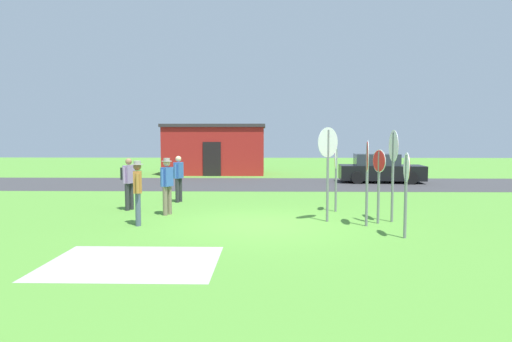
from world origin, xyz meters
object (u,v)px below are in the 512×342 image
Objects in this scene: person_in_blue at (179,176)px; person_near_signs at (138,189)px; stop_sign_rear_right at (406,181)px; parked_car_on_street at (380,169)px; person_with_sunhat at (167,183)px; person_on_left at (128,180)px; stop_sign_center_cluster at (393,158)px; stop_sign_leaning_left at (379,174)px; stop_sign_tallest at (328,157)px; stop_sign_low_front at (367,167)px; stop_sign_leaning_right at (336,168)px.

person_in_blue is 0.97× the size of person_near_signs.
parked_car_on_street is at bearing 77.98° from stop_sign_rear_right.
person_with_sunhat is 1.70m from person_on_left.
person_on_left is (-1.28, -1.79, 0.03)m from person_in_blue.
stop_sign_center_cluster reaches higher than person_near_signs.
stop_sign_rear_right reaches higher than person_in_blue.
person_near_signs is at bearing -176.62° from stop_sign_leaning_left.
parked_car_on_street is at bearing 38.46° from person_in_blue.
stop_sign_center_cluster is at bearing -12.93° from person_on_left.
stop_sign_tallest is 1.56× the size of person_on_left.
stop_sign_center_cluster is 1.48× the size of person_near_signs.
stop_sign_center_cluster is 0.68m from stop_sign_leaning_left.
person_on_left is at bearing 112.64° from person_near_signs.
stop_sign_leaning_left reaches higher than parked_car_on_street.
stop_sign_tallest is 1.52× the size of person_with_sunhat.
parked_car_on_street is 2.55× the size of person_near_signs.
stop_sign_tallest is (-1.54, 2.02, 0.47)m from stop_sign_rear_right.
stop_sign_low_front is 7.58m from person_on_left.
stop_sign_leaning_right is at bearing 7.95° from person_with_sunhat.
person_with_sunhat is at bearing -132.14° from parked_car_on_street.
stop_sign_leaning_left is at bearing 3.38° from person_near_signs.
person_near_signs is (-6.70, 1.37, -0.37)m from stop_sign_rear_right.
stop_sign_low_front is at bearing 113.02° from stop_sign_rear_right.
stop_sign_rear_right is 0.99× the size of stop_sign_leaning_left.
parked_car_on_street is 11.59m from stop_sign_leaning_left.
stop_sign_rear_right is 8.58m from person_in_blue.
person_in_blue is 4.27m from person_near_signs.
person_on_left is (-8.01, 1.84, -0.80)m from stop_sign_center_cluster.
stop_sign_center_cluster is 1.52× the size of person_in_blue.
stop_sign_leaning_right is at bearing 100.91° from stop_sign_low_front.
person_with_sunhat is at bearing -30.90° from person_on_left.
stop_sign_tallest is at bearing 7.15° from person_near_signs.
stop_sign_leaning_right is 6.14m from person_near_signs.
stop_sign_tallest reaches higher than person_in_blue.
person_with_sunhat is (-6.27, 2.98, -0.37)m from stop_sign_rear_right.
person_near_signs is at bearing -104.97° from person_with_sunhat.
stop_sign_tallest is at bearing 169.05° from stop_sign_leaning_left.
person_in_blue and person_on_left have the same top height.
stop_sign_tallest is 1.03× the size of stop_sign_center_cluster.
stop_sign_tallest is at bearing -111.45° from parked_car_on_street.
stop_sign_tallest is at bearing -36.34° from person_in_blue.
person_on_left is (-7.14, 2.46, -0.59)m from stop_sign_low_front.
person_in_blue is at bearing 144.05° from stop_sign_low_front.
person_in_blue is at bearing 86.68° from person_near_signs.
stop_sign_tallest is at bearing 127.26° from stop_sign_rear_right.
person_near_signs is at bearing -179.91° from stop_sign_low_front.
stop_sign_rear_right is 1.52m from stop_sign_low_front.
parked_car_on_street is at bearing 67.70° from stop_sign_leaning_right.
person_with_sunhat is (-6.55, 0.96, -0.80)m from stop_sign_center_cluster.
stop_sign_low_front is at bearing -137.29° from stop_sign_leaning_left.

